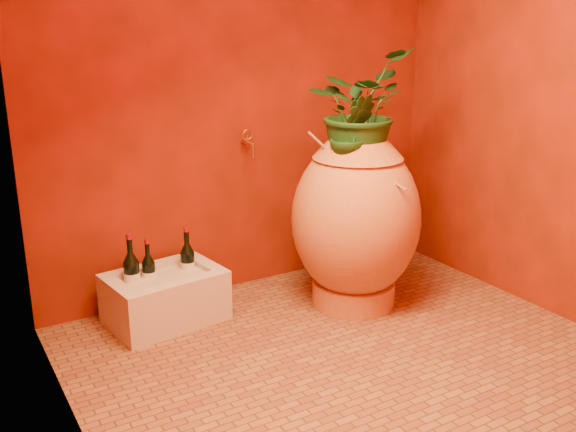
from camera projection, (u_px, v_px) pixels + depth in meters
floor at (342, 351)px, 3.13m from camera, size 2.50×2.50×0.00m
wall_back at (244, 75)px, 3.58m from camera, size 2.50×0.02×2.50m
wall_left at (46, 113)px, 2.15m from camera, size 0.02×2.00×2.50m
wall_right at (542, 79)px, 3.37m from camera, size 0.02×2.00×2.50m
amphora at (356, 218)px, 3.52m from camera, size 0.79×0.79×1.02m
stone_basin at (165, 298)px, 3.41m from camera, size 0.63×0.47×0.28m
wine_bottle_a at (149, 274)px, 3.40m from camera, size 0.07×0.07×0.30m
wine_bottle_b at (188, 264)px, 3.51m from camera, size 0.08×0.08×0.33m
wine_bottle_c at (132, 275)px, 3.33m from camera, size 0.09×0.09×0.35m
wall_tap at (249, 142)px, 3.62m from camera, size 0.07×0.14×0.15m
plant_main at (358, 108)px, 3.37m from camera, size 0.72×0.70×0.62m
plant_side at (352, 135)px, 3.28m from camera, size 0.29×0.26×0.42m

